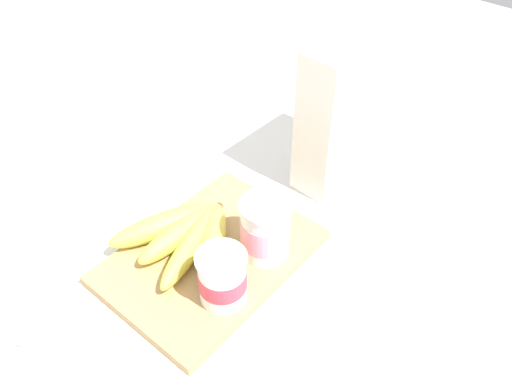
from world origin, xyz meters
name	(u,v)px	position (x,y,z in m)	size (l,w,h in m)	color
ground_plane	(211,260)	(0.00, 0.00, 0.00)	(2.40, 2.40, 0.00)	silver
cutting_board	(211,257)	(0.00, 0.00, 0.01)	(0.31, 0.22, 0.02)	tan
cereal_box	(344,111)	(-0.30, 0.03, 0.13)	(0.18, 0.07, 0.25)	white
yogurt_cup_front	(265,229)	(-0.06, 0.06, 0.06)	(0.08, 0.08, 0.10)	white
yogurt_cup_back	(222,278)	(0.05, 0.07, 0.06)	(0.07, 0.07, 0.08)	white
banana_bunch	(186,235)	(0.01, -0.04, 0.04)	(0.19, 0.20, 0.04)	#E1DC4C
spoon	(43,346)	(0.25, -0.06, 0.01)	(0.06, 0.13, 0.01)	silver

